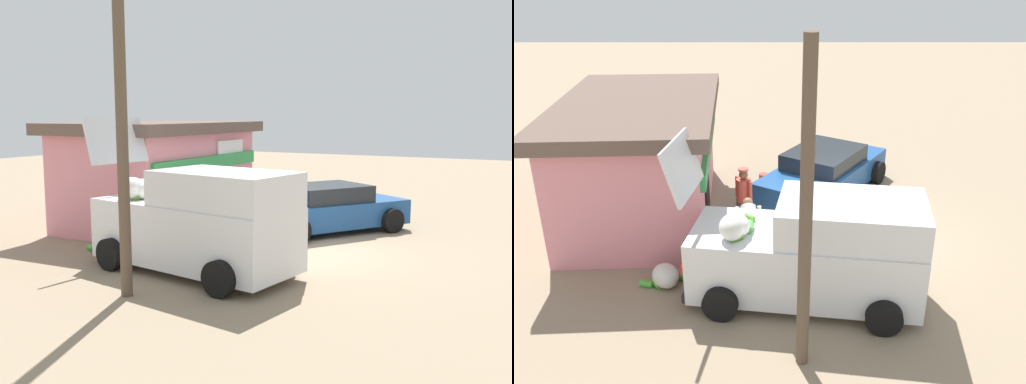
{
  "view_description": "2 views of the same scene",
  "coord_description": "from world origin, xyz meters",
  "views": [
    {
      "loc": [
        -12.04,
        -5.26,
        3.16
      ],
      "look_at": [
        0.1,
        1.4,
        1.26
      ],
      "focal_mm": 40.31,
      "sensor_mm": 36.0,
      "label": 1
    },
    {
      "loc": [
        -11.67,
        1.91,
        6.12
      ],
      "look_at": [
        -0.69,
        1.9,
        1.3
      ],
      "focal_mm": 38.26,
      "sensor_mm": 36.0,
      "label": 2
    }
  ],
  "objects": [
    {
      "name": "delivery_van",
      "position": [
        -2.82,
        1.08,
        1.03
      ],
      "size": [
        2.57,
        4.78,
        3.08
      ],
      "color": "silver",
      "rests_on": "ground_plane"
    },
    {
      "name": "vendor_standing",
      "position": [
        -0.03,
        2.51,
        0.9
      ],
      "size": [
        0.48,
        0.48,
        1.59
      ],
      "color": "#4C4C51",
      "rests_on": "ground_plane"
    },
    {
      "name": "unloaded_banana_pile",
      "position": [
        -2.38,
        3.99,
        0.2
      ],
      "size": [
        0.84,
        0.92,
        0.44
      ],
      "color": "silver",
      "rests_on": "ground_plane"
    },
    {
      "name": "ground_plane",
      "position": [
        0.0,
        0.0,
        0.0
      ],
      "size": [
        60.0,
        60.0,
        0.0
      ],
      "primitive_type": "plane",
      "color": "gray"
    },
    {
      "name": "storefront_bar",
      "position": [
        1.03,
        5.06,
        1.49
      ],
      "size": [
        6.31,
        4.06,
        2.91
      ],
      "color": "pink",
      "rests_on": "ground_plane"
    },
    {
      "name": "customer_bending",
      "position": [
        -1.34,
        2.35,
        0.8
      ],
      "size": [
        0.77,
        0.57,
        1.29
      ],
      "color": "#4C4C51",
      "rests_on": "ground_plane"
    },
    {
      "name": "paint_bucket",
      "position": [
        2.81,
        2.08,
        0.16
      ],
      "size": [
        0.27,
        0.27,
        0.32
      ],
      "primitive_type": "cylinder",
      "color": "#BF3F33",
      "rests_on": "ground_plane"
    },
    {
      "name": "parked_sedan",
      "position": [
        2.2,
        0.43,
        0.61
      ],
      "size": [
        4.67,
        3.93,
        1.27
      ],
      "color": "#1E4C8C",
      "rests_on": "ground_plane"
    },
    {
      "name": "utility_pole",
      "position": [
        -4.62,
        1.39,
        2.61
      ],
      "size": [
        0.2,
        0.2,
        5.22
      ],
      "primitive_type": "cylinder",
      "color": "brown",
      "rests_on": "ground_plane"
    }
  ]
}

